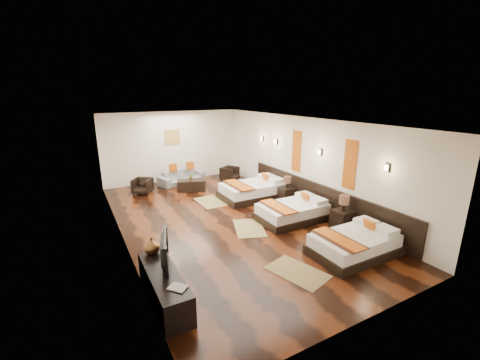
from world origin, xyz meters
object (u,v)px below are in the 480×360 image
tv (161,251)px  table_plant (191,177)px  bed_near (355,244)px  armchair_right (230,174)px  bed_mid (293,211)px  nightstand_b (287,193)px  figurine (152,245)px  coffee_table (191,185)px  tv_console (164,287)px  bed_far (254,190)px  book (174,291)px  nightstand_a (342,218)px  armchair_left (142,186)px  sofa (182,177)px

tv → table_plant: bearing=-8.9°
bed_near → armchair_right: size_ratio=3.05×
armchair_right → bed_near: bearing=-122.4°
bed_mid → armchair_right: size_ratio=3.09×
nightstand_b → bed_near: bearing=-102.1°
bed_near → nightstand_b: bearing=77.9°
bed_near → figurine: (-4.19, 1.21, 0.46)m
coffee_table → tv_console: bearing=-114.4°
bed_near → bed_far: size_ratio=0.89×
table_plant → tv: bearing=-115.0°
nightstand_b → book: (-4.95, -3.68, 0.25)m
tv → armchair_right: (4.45, 6.06, -0.54)m
bed_near → nightstand_a: 1.32m
table_plant → bed_near: bearing=-75.9°
bed_mid → armchair_right: (0.31, 4.56, 0.03)m
tv → figurine: bearing=22.0°
bed_near → tv_console: 4.22m
bed_near → armchair_left: bearing=115.7°
bed_near → bed_far: 4.39m
sofa → table_plant: 1.08m
bed_far → tv: size_ratio=2.28×
coffee_table → table_plant: 0.33m
nightstand_a → bed_mid: bearing=123.6°
bed_near → table_plant: bed_near is taller
tv → sofa: tv is taller
bed_mid → table_plant: size_ratio=7.76×
figurine → armchair_left: 5.62m
bed_far → table_plant: 2.44m
nightstand_a → figurine: 4.96m
sofa → table_plant: bearing=-105.4°
bed_near → bed_mid: bearing=90.0°
sofa → armchair_left: bearing=-176.7°
bed_near → armchair_left: bed_near is taller
tv_console → sofa: (2.63, 6.84, -0.00)m
nightstand_b → table_plant: 3.58m
bed_near → book: bearing=-177.7°
tv → nightstand_a: bearing=-69.6°
armchair_left → sofa: bearing=55.0°
tv_console → tv: tv is taller
bed_far → nightstand_b: nightstand_b is taller
tv_console → bed_near: bearing=-6.1°
tv_console → tv: (0.05, 0.28, 0.55)m
bed_near → bed_mid: 2.22m
armchair_left → coffee_table: 1.74m
nightstand_a → figurine: bearing=178.6°
nightstand_b → sofa: nightstand_b is taller
nightstand_b → armchair_right: 3.29m
bed_near → armchair_left: size_ratio=3.09×
book → armchair_right: book is taller
bed_near → armchair_right: bearing=87.4°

